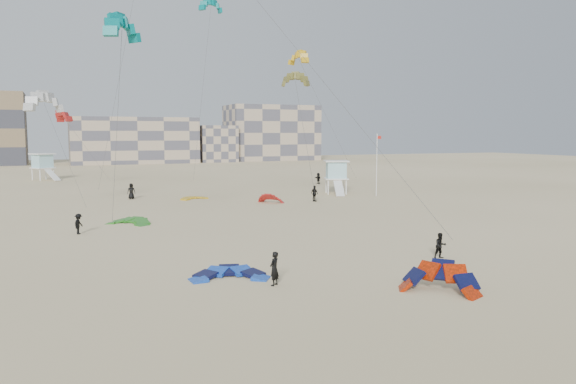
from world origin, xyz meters
name	(u,v)px	position (x,y,z in m)	size (l,w,h in m)	color
ground	(281,299)	(0.00, 0.00, 0.00)	(320.00, 320.00, 0.00)	beige
kite_ground_blue	(230,278)	(-1.13, 4.56, 0.00)	(3.79, 3.92, 0.87)	blue
kite_ground_orange	(439,292)	(7.60, -1.92, 0.00)	(3.77, 3.14, 2.23)	#FF2601
kite_ground_green	(129,224)	(-3.82, 25.51, 0.00)	(3.67, 3.84, 0.84)	#2D7D13
kite_ground_red_far	(271,203)	(12.74, 34.78, 0.00)	(2.84, 2.52, 1.63)	red
kite_ground_yellow	(194,199)	(5.50, 41.53, 0.00)	(3.05, 3.21, 0.40)	orange
kitesurfer_main	(274,269)	(0.56, 2.26, 0.88)	(0.64, 0.42, 1.75)	black
kitesurfer_b	(440,246)	(12.37, 4.17, 0.80)	(0.77, 0.60, 1.59)	black
kitesurfer_c	(79,224)	(-8.04, 21.80, 0.80)	(1.03, 0.59, 1.60)	black
kitesurfer_d	(315,193)	(17.74, 33.83, 0.92)	(1.08, 0.45, 1.85)	black
kitesurfer_e	(131,191)	(-1.32, 44.36, 0.94)	(0.92, 0.60, 1.88)	black
kitesurfer_f	(318,178)	(28.00, 54.19, 0.86)	(1.60, 0.51, 1.73)	black
kite_fly_teal_a	(122,30)	(-4.65, 19.45, 15.27)	(4.89, 4.90, 15.50)	#038475
kite_fly_grey	(44,104)	(-10.28, 35.64, 10.61)	(5.82, 8.04, 10.91)	white
kite_fly_olive	(295,81)	(14.53, 32.03, 13.36)	(4.50, 4.04, 13.46)	brown
kite_fly_yellow	(299,59)	(22.64, 49.64, 18.21)	(12.41, 4.35, 18.56)	orange
kite_fly_teal_b	(211,7)	(11.33, 54.18, 25.31)	(4.49, 4.57, 25.42)	#038475
kite_fly_red	(63,117)	(-8.24, 58.81, 10.05)	(8.17, 4.40, 10.52)	red
lifeguard_tower_near	(336,177)	(24.02, 40.57, 2.13)	(3.89, 6.35, 4.30)	white
lifeguard_tower_far	(43,167)	(-11.47, 78.47, 2.22)	(4.35, 6.74, 4.48)	white
flagpole	(377,163)	(27.24, 35.94, 4.08)	(0.63, 0.10, 7.76)	white
condo_mid	(134,140)	(10.00, 130.00, 6.00)	(32.00, 16.00, 12.00)	tan
condo_east	(271,133)	(50.00, 132.00, 8.00)	(26.00, 14.00, 16.00)	tan
condo_fill_right	(216,144)	(32.00, 128.00, 5.00)	(10.00, 10.00, 10.00)	tan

